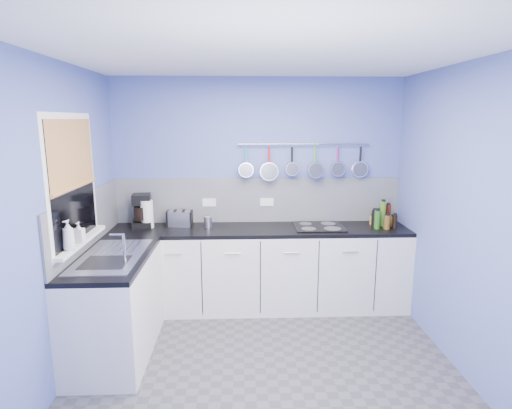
{
  "coord_description": "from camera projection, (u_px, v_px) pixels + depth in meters",
  "views": [
    {
      "loc": [
        -0.2,
        -3.16,
        2.05
      ],
      "look_at": [
        -0.05,
        0.75,
        1.25
      ],
      "focal_mm": 29.42,
      "sensor_mm": 36.0,
      "label": 1
    }
  ],
  "objects": [
    {
      "name": "pot_rail",
      "position": [
        304.0,
        144.0,
        4.6
      ],
      "size": [
        1.45,
        0.02,
        0.02
      ],
      "primitive_type": "cylinder",
      "rotation": [
        0.0,
        1.57,
        0.0
      ],
      "color": "silver",
      "rests_on": "wall_back"
    },
    {
      "name": "mixer_tap",
      "position": [
        124.0,
        248.0,
        3.38
      ],
      "size": [
        0.12,
        0.08,
        0.26
      ],
      "primitive_type": null,
      "color": "silver",
      "rests_on": "worktop_left"
    },
    {
      "name": "window_frame",
      "position": [
        73.0,
        181.0,
        3.44
      ],
      "size": [
        0.01,
        1.0,
        1.1
      ],
      "primitive_type": "cube",
      "color": "white",
      "rests_on": "wall_left"
    },
    {
      "name": "condiment_2",
      "position": [
        372.0,
        220.0,
        4.66
      ],
      "size": [
        0.05,
        0.05,
        0.1
      ],
      "primitive_type": "cylinder",
      "color": "olive",
      "rests_on": "worktop_back"
    },
    {
      "name": "condiment_7",
      "position": [
        387.0,
        222.0,
        4.45
      ],
      "size": [
        0.07,
        0.07,
        0.15
      ],
      "primitive_type": "cylinder",
      "color": "brown",
      "rests_on": "worktop_back"
    },
    {
      "name": "pan_3",
      "position": [
        315.0,
        161.0,
        4.63
      ],
      "size": [
        0.17,
        0.13,
        0.36
      ],
      "primitive_type": null,
      "color": "silver",
      "rests_on": "pot_rail"
    },
    {
      "name": "pan_2",
      "position": [
        292.0,
        160.0,
        4.61
      ],
      "size": [
        0.15,
        0.09,
        0.34
      ],
      "primitive_type": null,
      "color": "silver",
      "rests_on": "pot_rail"
    },
    {
      "name": "soap_bottle_a",
      "position": [
        68.0,
        235.0,
        3.23
      ],
      "size": [
        0.12,
        0.12,
        0.24
      ],
      "primitive_type": "imported",
      "rotation": [
        0.0,
        0.0,
        -0.36
      ],
      "color": "white",
      "rests_on": "window_sill"
    },
    {
      "name": "backsplash_left",
      "position": [
        88.0,
        220.0,
        3.81
      ],
      "size": [
        0.02,
        1.8,
        0.5
      ],
      "primitive_type": "cube",
      "color": "#95969D",
      "rests_on": "wall_left"
    },
    {
      "name": "wall_back",
      "position": [
        258.0,
        191.0,
        4.74
      ],
      "size": [
        3.2,
        0.02,
        2.5
      ],
      "primitive_type": "cube",
      "color": "#5362AD",
      "rests_on": "ground"
    },
    {
      "name": "bamboo_blind",
      "position": [
        72.0,
        154.0,
        3.39
      ],
      "size": [
        0.01,
        0.9,
        0.55
      ],
      "primitive_type": "cube",
      "color": "tan",
      "rests_on": "wall_left"
    },
    {
      "name": "condiment_6",
      "position": [
        395.0,
        222.0,
        4.47
      ],
      "size": [
        0.05,
        0.05,
        0.15
      ],
      "primitive_type": "cylinder",
      "color": "black",
      "rests_on": "worktop_back"
    },
    {
      "name": "wall_left",
      "position": [
        56.0,
        226.0,
        3.2
      ],
      "size": [
        0.02,
        3.0,
        2.5
      ],
      "primitive_type": "cube",
      "color": "#5362AD",
      "rests_on": "ground"
    },
    {
      "name": "condiment_4",
      "position": [
        383.0,
        214.0,
        4.57
      ],
      "size": [
        0.06,
        0.06,
        0.27
      ],
      "primitive_type": "cylinder",
      "color": "#3F721E",
      "rests_on": "worktop_back"
    },
    {
      "name": "condiment_1",
      "position": [
        379.0,
        217.0,
        4.66
      ],
      "size": [
        0.06,
        0.06,
        0.16
      ],
      "primitive_type": "cylinder",
      "color": "#8C5914",
      "rests_on": "worktop_back"
    },
    {
      "name": "floor",
      "position": [
        265.0,
        369.0,
        3.51
      ],
      "size": [
        3.2,
        3.0,
        0.02
      ],
      "primitive_type": "cube",
      "color": "#47474C",
      "rests_on": "ground"
    },
    {
      "name": "sink_unit",
      "position": [
        112.0,
        256.0,
        3.58
      ],
      "size": [
        0.5,
        0.95,
        0.01
      ],
      "primitive_type": "cube",
      "color": "silver",
      "rests_on": "worktop_left"
    },
    {
      "name": "pan_4",
      "position": [
        338.0,
        160.0,
        4.63
      ],
      "size": [
        0.16,
        0.07,
        0.35
      ],
      "primitive_type": null,
      "color": "silver",
      "rests_on": "pot_rail"
    },
    {
      "name": "worktop_left",
      "position": [
        112.0,
        258.0,
        3.58
      ],
      "size": [
        0.6,
        1.2,
        0.04
      ],
      "primitive_type": "cube",
      "color": "black",
      "rests_on": "cabinet_run_left"
    },
    {
      "name": "worktop_back",
      "position": [
        259.0,
        230.0,
        4.51
      ],
      "size": [
        3.2,
        0.6,
        0.04
      ],
      "primitive_type": "cube",
      "color": "black",
      "rests_on": "cabinet_run_back"
    },
    {
      "name": "wall_front",
      "position": [
        288.0,
        310.0,
        1.78
      ],
      "size": [
        3.2,
        0.02,
        2.5
      ],
      "primitive_type": "cube",
      "color": "#5362AD",
      "rests_on": "ground"
    },
    {
      "name": "backsplash_back",
      "position": [
        258.0,
        200.0,
        4.74
      ],
      "size": [
        3.2,
        0.02,
        0.5
      ],
      "primitive_type": "cube",
      "color": "#95969D",
      "rests_on": "wall_back"
    },
    {
      "name": "condiment_5",
      "position": [
        375.0,
        218.0,
        4.56
      ],
      "size": [
        0.07,
        0.07,
        0.18
      ],
      "primitive_type": "cylinder",
      "color": "black",
      "rests_on": "worktop_back"
    },
    {
      "name": "coffee_maker",
      "position": [
        142.0,
        211.0,
        4.52
      ],
      "size": [
        0.23,
        0.25,
        0.36
      ],
      "primitive_type": null,
      "rotation": [
        0.0,
        0.0,
        0.14
      ],
      "color": "black",
      "rests_on": "worktop_back"
    },
    {
      "name": "window_sill",
      "position": [
        81.0,
        241.0,
        3.54
      ],
      "size": [
        0.1,
        0.98,
        0.03
      ],
      "primitive_type": "cube",
      "color": "white",
      "rests_on": "wall_left"
    },
    {
      "name": "condiment_8",
      "position": [
        377.0,
        220.0,
        4.46
      ],
      "size": [
        0.06,
        0.06,
        0.2
      ],
      "primitive_type": "cylinder",
      "color": "#265919",
      "rests_on": "worktop_back"
    },
    {
      "name": "condiment_0",
      "position": [
        388.0,
        214.0,
        4.64
      ],
      "size": [
        0.06,
        0.06,
        0.22
      ],
      "primitive_type": "cylinder",
      "color": "#4C190C",
      "rests_on": "worktop_back"
    },
    {
      "name": "condiment_3",
      "position": [
        393.0,
        221.0,
        4.55
      ],
      "size": [
        0.07,
        0.07,
        0.11
      ],
      "primitive_type": "cylinder",
      "color": "brown",
      "rests_on": "worktop_back"
    },
    {
      "name": "hob",
      "position": [
        319.0,
        227.0,
        4.54
      ],
      "size": [
        0.53,
        0.46,
        0.01
      ],
      "primitive_type": "cube",
      "color": "black",
      "rests_on": "worktop_back"
    },
    {
      "name": "window_glass",
      "position": [
        73.0,
        181.0,
        3.44
      ],
      "size": [
        0.01,
        0.9,
        1.0
      ],
      "primitive_type": "cube",
      "color": "black",
      "rests_on": "wall_left"
    },
    {
      "name": "pan_0",
      "position": [
        246.0,
        161.0,
        4.6
      ],
      "size": [
        0.17,
        0.11,
        0.36
      ],
      "primitive_type": null,
      "color": "silver",
      "rests_on": "pot_rail"
    },
    {
      "name": "ceiling",
      "position": [
        267.0,
        54.0,
        3.01
      ],
      "size": [
        3.2,
        3.0,
        0.02
      ],
      "primitive_type": "cube",
      "color": "white",
      "rests_on": "ground"
    },
    {
      "name": "socket_right",
      "position": [
        267.0,
        202.0,
        4.73
      ],
      "size": [
        0.15,
        0.01,
        0.09
      ],
      "primitive_type": "cube",
      "color": "white",
      "rests_on": "backsplash_back"
    },
    {
      "name": "toaster",
      "position": [
        180.0,
        218.0,
        4.58
      ],
      "size": [
        0.28,
        0.18,
        0.17
      ],
      "primitive_type": "cube",
      "rotation": [
        0.0,
        0.0,
        -0.14
      ],
      "color": "silver",
      "rests_on": "worktop_back"
    },
    {
      "name": "pan_1",
      "position": [
        269.0,
        162.0,
        4.61
      ],
      "size": [
        0.21,
        0.08,
        0.4
      ],
      "primitive_type": null,
      "color": "silver",
      "rests_on": "pot_rail"
    },
    {
      "name": "soap_bottle_b",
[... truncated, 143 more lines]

